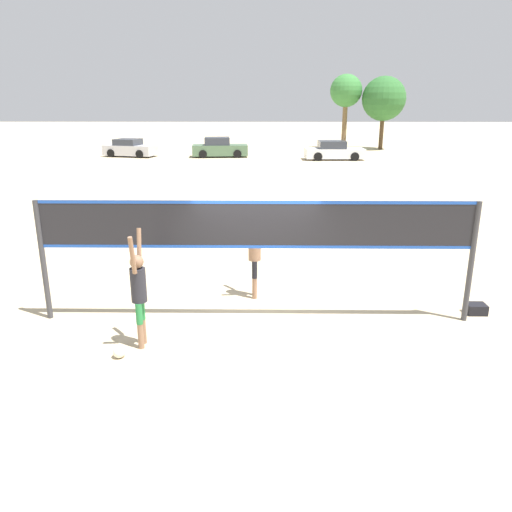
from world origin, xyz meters
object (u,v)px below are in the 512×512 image
(parked_car_near, at_px, (130,149))
(tree_right_cluster, at_px, (384,99))
(volleyball, at_px, (119,352))
(tree_left_cluster, at_px, (346,92))
(volleyball_net, at_px, (256,234))
(player_spiker, at_px, (139,288))
(parked_car_far, at_px, (219,148))
(player_blocker, at_px, (255,249))
(parked_car_mid, at_px, (334,151))
(gear_bag, at_px, (476,309))

(parked_car_near, distance_m, tree_right_cluster, 22.93)
(volleyball, relative_size, tree_left_cluster, 0.03)
(parked_car_near, relative_size, tree_right_cluster, 0.68)
(volleyball, relative_size, tree_right_cluster, 0.03)
(volleyball_net, xyz_separation_m, player_spiker, (-2.09, -1.22, -0.68))
(parked_car_far, bearing_deg, tree_right_cluster, 19.98)
(volleyball_net, xyz_separation_m, tree_left_cluster, (7.74, 38.61, 3.29))
(volleyball, height_order, parked_car_near, parked_car_near)
(player_blocker, distance_m, parked_car_near, 31.95)
(volleyball, height_order, tree_left_cluster, tree_left_cluster)
(parked_car_near, distance_m, parked_car_mid, 16.31)
(player_blocker, relative_size, volleyball, 9.78)
(tree_left_cluster, bearing_deg, volleyball, -104.12)
(volleyball_net, height_order, volleyball, volleyball_net)
(volleyball, relative_size, parked_car_far, 0.05)
(volleyball, xyz_separation_m, parked_car_mid, (7.98, 31.05, 0.52))
(volleyball_net, distance_m, parked_car_near, 33.14)
(player_blocker, xyz_separation_m, tree_right_cluster, (11.11, 36.61, 3.33))
(player_blocker, height_order, tree_left_cluster, tree_left_cluster)
(tree_right_cluster, bearing_deg, parked_car_near, -163.38)
(parked_car_mid, relative_size, tree_right_cluster, 0.70)
(player_spiker, height_order, tree_left_cluster, tree_left_cluster)
(volleyball_net, distance_m, gear_bag, 5.00)
(parked_car_near, bearing_deg, tree_left_cluster, 35.86)
(player_spiker, height_order, player_blocker, player_blocker)
(player_blocker, relative_size, parked_car_mid, 0.49)
(gear_bag, distance_m, parked_car_near, 34.61)
(parked_car_near, bearing_deg, gear_bag, -49.45)
(volleyball, bearing_deg, gear_bag, 15.78)
(parked_car_far, xyz_separation_m, tree_right_cluster, (14.41, 6.62, 3.80))
(volleyball, xyz_separation_m, tree_right_cluster, (13.45, 39.51, 4.38))
(volleyball, bearing_deg, player_spiker, 55.98)
(player_spiker, height_order, volleyball, player_spiker)
(player_spiker, distance_m, tree_left_cluster, 41.21)
(player_blocker, distance_m, gear_bag, 4.93)
(volleyball_net, bearing_deg, tree_right_cluster, 73.71)
(tree_left_cluster, xyz_separation_m, tree_right_cluster, (3.32, -0.78, -0.63))
(gear_bag, bearing_deg, player_blocker, 169.29)
(tree_right_cluster, bearing_deg, volleyball_net, -106.29)
(parked_car_near, relative_size, tree_left_cluster, 0.66)
(volleyball_net, xyz_separation_m, player_blocker, (-0.05, 1.23, -0.67))
(player_blocker, xyz_separation_m, parked_car_mid, (5.63, 28.15, -0.53))
(tree_right_cluster, bearing_deg, player_spiker, -108.60)
(player_blocker, bearing_deg, parked_car_mid, 168.70)
(volleyball_net, distance_m, parked_car_mid, 29.93)
(volleyball_net, bearing_deg, player_blocker, 92.22)
(tree_left_cluster, bearing_deg, volleyball_net, -101.33)
(player_spiker, xyz_separation_m, gear_bag, (6.78, 1.55, -1.04))
(volleyball, distance_m, parked_car_mid, 32.06)
(player_spiker, xyz_separation_m, volleyball, (-0.31, -0.46, -1.04))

